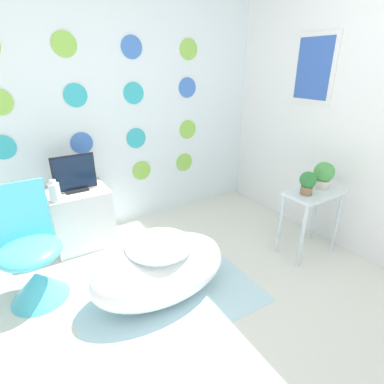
{
  "coord_description": "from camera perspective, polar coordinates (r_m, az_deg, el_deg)",
  "views": [
    {
      "loc": [
        -0.8,
        -0.75,
        1.6
      ],
      "look_at": [
        0.28,
        1.02,
        0.7
      ],
      "focal_mm": 28.0,
      "sensor_mm": 36.0,
      "label": 1
    }
  ],
  "objects": [
    {
      "name": "wall_back_dotted",
      "position": [
        3.01,
        -16.44,
        16.75
      ],
      "size": [
        4.31,
        0.05,
        2.6
      ],
      "color": "white",
      "rests_on": "ground_plane"
    },
    {
      "name": "wall_right",
      "position": [
        3.08,
        23.4,
        16.08
      ],
      "size": [
        0.06,
        3.12,
        2.6
      ],
      "color": "white",
      "rests_on": "ground_plane"
    },
    {
      "name": "rug",
      "position": [
        2.32,
        -3.84,
        -20.02
      ],
      "size": [
        1.31,
        0.77,
        0.01
      ],
      "color": "silver",
      "rests_on": "ground_plane"
    },
    {
      "name": "bathtub",
      "position": [
        2.24,
        -6.02,
        -14.39
      ],
      "size": [
        1.02,
        0.58,
        0.45
      ],
      "color": "white",
      "rests_on": "ground_plane"
    },
    {
      "name": "chair",
      "position": [
        2.46,
        -27.93,
        -12.44
      ],
      "size": [
        0.43,
        0.43,
        0.85
      ],
      "color": "#4CC6DB",
      "rests_on": "ground_plane"
    },
    {
      "name": "tv_cabinet",
      "position": [
        2.98,
        -20.27,
        -4.61
      ],
      "size": [
        0.51,
        0.4,
        0.55
      ],
      "color": "silver",
      "rests_on": "ground_plane"
    },
    {
      "name": "tv",
      "position": [
        2.82,
        -21.45,
        3.01
      ],
      "size": [
        0.36,
        0.12,
        0.33
      ],
      "color": "black",
      "rests_on": "tv_cabinet"
    },
    {
      "name": "vase",
      "position": [
        2.68,
        -24.69,
        0.02
      ],
      "size": [
        0.09,
        0.09,
        0.19
      ],
      "color": "white",
      "rests_on": "tv_cabinet"
    },
    {
      "name": "side_table",
      "position": [
        2.79,
        21.89,
        -2.33
      ],
      "size": [
        0.51,
        0.29,
        0.6
      ],
      "color": "silver",
      "rests_on": "ground_plane"
    },
    {
      "name": "potted_plant_left",
      "position": [
        2.61,
        21.18,
        1.8
      ],
      "size": [
        0.14,
        0.14,
        0.2
      ],
      "color": "#8C6B4C",
      "rests_on": "side_table"
    },
    {
      "name": "potted_plant_right",
      "position": [
        2.8,
        23.8,
        3.14
      ],
      "size": [
        0.17,
        0.17,
        0.23
      ],
      "color": "beige",
      "rests_on": "side_table"
    }
  ]
}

